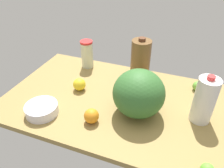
# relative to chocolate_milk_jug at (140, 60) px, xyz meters

# --- Properties ---
(countertop) EXTENTS (1.20, 0.76, 0.03)m
(countertop) POSITION_rel_chocolate_milk_jug_xyz_m (-0.09, -0.27, -0.15)
(countertop) COLOR olive
(countertop) RESTS_ON ground
(chocolate_milk_jug) EXTENTS (0.12, 0.12, 0.28)m
(chocolate_milk_jug) POSITION_rel_chocolate_milk_jug_xyz_m (0.00, 0.00, 0.00)
(chocolate_milk_jug) COLOR brown
(chocolate_milk_jug) RESTS_ON countertop
(mixing_bowl) EXTENTS (0.17, 0.17, 0.05)m
(mixing_bowl) POSITION_rel_chocolate_milk_jug_xyz_m (-0.38, -0.51, -0.10)
(mixing_bowl) COLOR silver
(mixing_bowl) RESTS_ON countertop
(watermelon) EXTENTS (0.26, 0.26, 0.24)m
(watermelon) POSITION_rel_chocolate_milk_jug_xyz_m (0.08, -0.32, -0.01)
(watermelon) COLOR #33682D
(watermelon) RESTS_ON countertop
(tumbler_cup) EXTENTS (0.08, 0.08, 0.19)m
(tumbler_cup) POSITION_rel_chocolate_milk_jug_xyz_m (-0.38, 0.02, -0.03)
(tumbler_cup) COLOR beige
(tumbler_cup) RESTS_ON countertop
(milk_jug) EXTENTS (0.10, 0.10, 0.26)m
(milk_jug) POSITION_rel_chocolate_milk_jug_xyz_m (0.38, -0.27, -0.01)
(milk_jug) COLOR silver
(milk_jug) RESTS_ON countertop
(orange_by_jug) EXTENTS (0.07, 0.07, 0.07)m
(orange_by_jug) POSITION_rel_chocolate_milk_jug_xyz_m (-0.12, -0.47, -0.09)
(orange_by_jug) COLOR orange
(orange_by_jug) RESTS_ON countertop
(lemon_loose) EXTENTS (0.07, 0.07, 0.07)m
(lemon_loose) POSITION_rel_chocolate_milk_jug_xyz_m (-0.30, -0.25, -0.09)
(lemon_loose) COLOR yellow
(lemon_loose) RESTS_ON countertop
(lime_near_front) EXTENTS (0.06, 0.06, 0.06)m
(lime_near_front) POSITION_rel_chocolate_milk_jug_xyz_m (0.36, -0.01, -0.10)
(lime_near_front) COLOR #66AA3C
(lime_near_front) RESTS_ON countertop
(orange_far_back) EXTENTS (0.08, 0.08, 0.08)m
(orange_far_back) POSITION_rel_chocolate_milk_jug_xyz_m (0.11, -0.10, -0.09)
(orange_far_back) COLOR orange
(orange_far_back) RESTS_ON countertop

